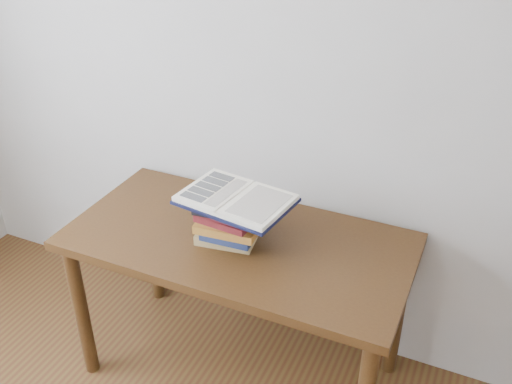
% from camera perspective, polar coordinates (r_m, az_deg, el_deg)
% --- Properties ---
extents(desk, '(1.34, 0.67, 0.72)m').
position_cam_1_polar(desk, '(2.27, -1.77, -6.64)').
color(desk, '#3F270F').
rests_on(desk, ground).
extents(book_stack, '(0.26, 0.20, 0.18)m').
position_cam_1_polar(book_stack, '(2.15, -2.75, -2.99)').
color(book_stack, tan).
rests_on(book_stack, desk).
extents(open_book, '(0.43, 0.33, 0.03)m').
position_cam_1_polar(open_book, '(2.09, -2.02, -0.71)').
color(open_book, black).
rests_on(open_book, book_stack).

